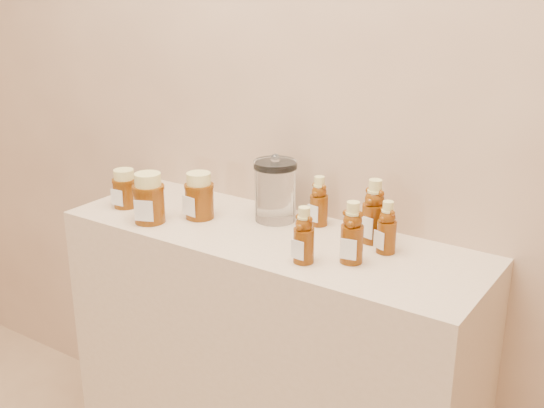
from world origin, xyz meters
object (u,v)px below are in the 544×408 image
Objects in this scene: bear_bottle_back_left at (319,198)px; glass_canister at (275,188)px; display_table at (269,375)px; bear_bottle_front_left at (304,231)px; honey_jar_left at (125,188)px.

glass_canister reaches higher than bear_bottle_back_left.
bear_bottle_back_left reaches higher than display_table.
bear_bottle_back_left is 0.84× the size of glass_canister.
display_table is 7.51× the size of bear_bottle_back_left.
bear_bottle_front_left reaches higher than bear_bottle_back_left.
display_table is at bearing -65.07° from glass_canister.
glass_canister reaches higher than bear_bottle_front_left.
honey_jar_left is (-0.66, 0.05, -0.02)m from bear_bottle_front_left.
bear_bottle_back_left is 0.59m from honey_jar_left.
honey_jar_left is (-0.56, -0.19, -0.02)m from bear_bottle_back_left.
display_table is 0.55m from bear_bottle_back_left.
display_table is 10.32× the size of honey_jar_left.
bear_bottle_front_left is at bearing -42.98° from glass_canister.
bear_bottle_back_left is at bearing 115.16° from bear_bottle_front_left.
bear_bottle_back_left reaches higher than honey_jar_left.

